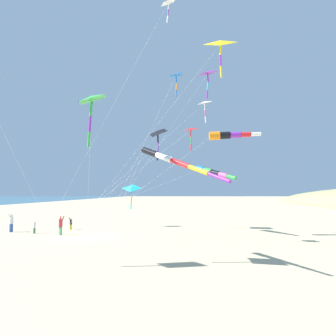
# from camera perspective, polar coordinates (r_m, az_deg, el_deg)

# --- Properties ---
(ground_plane) EXTENTS (600.00, 600.00, 0.00)m
(ground_plane) POSITION_cam_1_polar(r_m,az_deg,el_deg) (29.06, -14.55, -11.47)
(ground_plane) COLOR #C6B58C
(person_adult_flyer) EXTENTS (0.55, 0.63, 1.79)m
(person_adult_flyer) POSITION_cam_1_polar(r_m,az_deg,el_deg) (34.84, -25.43, -8.36)
(person_adult_flyer) COLOR #335199
(person_adult_flyer) RESTS_ON ground_plane
(person_child_green_jacket) EXTENTS (0.60, 0.58, 1.67)m
(person_child_green_jacket) POSITION_cam_1_polar(r_m,az_deg,el_deg) (30.80, -18.05, -9.27)
(person_child_green_jacket) COLOR #3D7F51
(person_child_green_jacket) RESTS_ON ground_plane
(person_child_grey_jacket) EXTENTS (0.39, 0.41, 1.15)m
(person_child_grey_jacket) POSITION_cam_1_polar(r_m,az_deg,el_deg) (32.90, -22.06, -9.33)
(person_child_grey_jacket) COLOR #3D7F51
(person_child_grey_jacket) RESTS_ON ground_plane
(person_bystander_far) EXTENTS (0.42, 0.35, 1.22)m
(person_bystander_far) POSITION_cam_1_polar(r_m,az_deg,el_deg) (34.95, -16.44, -9.09)
(person_bystander_far) COLOR gold
(person_bystander_far) RESTS_ON ground_plane
(kite_windsock_small_distant) EXTENTS (18.31, 4.92, 6.40)m
(kite_windsock_small_distant) POSITION_cam_1_polar(r_m,az_deg,el_deg) (31.31, 7.25, -0.66)
(kite_windsock_small_distant) COLOR blue
(kite_windsock_small_distant) RESTS_ON ground_plane
(kite_delta_magenta_far_left) EXTENTS (7.88, 5.39, 10.53)m
(kite_delta_magenta_far_left) POSITION_cam_1_polar(r_m,az_deg,el_deg) (34.65, -1.85, 6.05)
(kite_delta_magenta_far_left) COLOR black
(kite_delta_magenta_far_left) RESTS_ON ground_plane
(kite_delta_long_streamer_left) EXTENTS (14.39, 2.24, 12.19)m
(kite_delta_long_streamer_left) POSITION_cam_1_polar(r_m,az_deg,el_deg) (31.08, 6.21, 11.01)
(kite_delta_long_streamer_left) COLOR white
(kite_delta_long_streamer_left) RESTS_ON ground_plane
(kite_windsock_yellow_midlevel) EXTENTS (16.29, 2.61, 9.08)m
(kite_windsock_yellow_midlevel) POSITION_cam_1_polar(r_m,az_deg,el_deg) (29.61, 10.28, 5.58)
(kite_windsock_yellow_midlevel) COLOR orange
(kite_windsock_yellow_midlevel) RESTS_ON ground_plane
(kite_delta_red_high_left) EXTENTS (12.16, 2.67, 8.71)m
(kite_delta_red_high_left) POSITION_cam_1_polar(r_m,az_deg,el_deg) (25.48, 3.83, 6.52)
(kite_delta_red_high_left) COLOR red
(kite_delta_red_high_left) RESTS_ON ground_plane
(kite_delta_orange_high_right) EXTENTS (3.75, 9.90, 9.10)m
(kite_delta_orange_high_right) POSITION_cam_1_polar(r_m,az_deg,el_deg) (18.59, -13.12, 11.39)
(kite_delta_orange_high_right) COLOR green
(kite_delta_orange_high_right) RESTS_ON ground_plane
(kite_delta_striped_overhead) EXTENTS (13.46, 1.58, 16.36)m
(kite_delta_striped_overhead) POSITION_cam_1_polar(r_m,az_deg,el_deg) (28.81, 9.04, 20.49)
(kite_delta_striped_overhead) COLOR yellow
(kite_delta_striped_overhead) RESTS_ON ground_plane
(kite_delta_rainbow_low_near) EXTENTS (11.26, 4.82, 16.18)m
(kite_delta_rainbow_low_near) POSITION_cam_1_polar(r_m,az_deg,el_deg) (35.10, 6.84, 15.91)
(kite_delta_rainbow_low_near) COLOR purple
(kite_delta_rainbow_low_near) RESTS_ON ground_plane
(kite_delta_white_trailing) EXTENTS (8.73, 2.98, 4.64)m
(kite_delta_white_trailing) POSITION_cam_1_polar(r_m,az_deg,el_deg) (36.49, -6.31, -3.54)
(kite_delta_white_trailing) COLOR #1EB7C6
(kite_delta_white_trailing) RESTS_ON ground_plane
(kite_delta_blue_topmost) EXTENTS (10.44, 2.95, 17.44)m
(kite_delta_blue_topmost) POSITION_cam_1_polar(r_m,az_deg,el_deg) (26.12, -0.11, 26.54)
(kite_delta_blue_topmost) COLOR white
(kite_delta_blue_topmost) RESTS_ON ground_plane
(kite_delta_purple_drifting) EXTENTS (8.39, 14.77, 11.50)m
(kite_delta_purple_drifting) POSITION_cam_1_polar(r_m,az_deg,el_deg) (22.31, 1.25, 15.45)
(kite_delta_purple_drifting) COLOR blue
(kite_delta_purple_drifting) RESTS_ON ground_plane
(kite_windsock_green_low_center) EXTENTS (8.55, 13.41, 6.51)m
(kite_windsock_green_low_center) POSITION_cam_1_polar(r_m,az_deg,el_deg) (18.33, 0.11, 1.54)
(kite_windsock_green_low_center) COLOR black
(kite_windsock_green_low_center) RESTS_ON ground_plane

